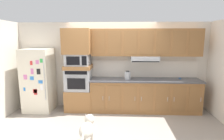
{
  "coord_description": "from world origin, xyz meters",
  "views": [
    {
      "loc": [
        0.24,
        -4.1,
        2.02
      ],
      "look_at": [
        0.03,
        0.47,
        1.22
      ],
      "focal_mm": 28.36,
      "sensor_mm": 36.0,
      "label": 1
    }
  ],
  "objects_px": {
    "refrigerator": "(39,80)",
    "microwave": "(78,60)",
    "screwdriver": "(180,78)",
    "dog": "(87,129)",
    "built_in_oven": "(79,79)",
    "electric_kettle": "(128,75)"
  },
  "relations": [
    {
      "from": "refrigerator",
      "to": "microwave",
      "type": "relative_size",
      "value": 2.73
    },
    {
      "from": "refrigerator",
      "to": "screwdriver",
      "type": "xyz_separation_m",
      "value": [
        3.99,
        0.15,
        0.05
      ]
    },
    {
      "from": "microwave",
      "to": "dog",
      "type": "bearing_deg",
      "value": -72.84
    },
    {
      "from": "built_in_oven",
      "to": "microwave",
      "type": "height_order",
      "value": "microwave"
    },
    {
      "from": "refrigerator",
      "to": "dog",
      "type": "relative_size",
      "value": 2.26
    },
    {
      "from": "dog",
      "to": "refrigerator",
      "type": "bearing_deg",
      "value": 45.34
    },
    {
      "from": "refrigerator",
      "to": "dog",
      "type": "bearing_deg",
      "value": -46.74
    },
    {
      "from": "electric_kettle",
      "to": "built_in_oven",
      "type": "bearing_deg",
      "value": 178.04
    },
    {
      "from": "refrigerator",
      "to": "microwave",
      "type": "bearing_deg",
      "value": 3.44
    },
    {
      "from": "screwdriver",
      "to": "refrigerator",
      "type": "bearing_deg",
      "value": -177.84
    },
    {
      "from": "refrigerator",
      "to": "electric_kettle",
      "type": "xyz_separation_m",
      "value": [
        2.51,
        0.02,
        0.15
      ]
    },
    {
      "from": "built_in_oven",
      "to": "electric_kettle",
      "type": "relative_size",
      "value": 2.92
    },
    {
      "from": "screwdriver",
      "to": "electric_kettle",
      "type": "xyz_separation_m",
      "value": [
        -1.48,
        -0.13,
        0.1
      ]
    },
    {
      "from": "built_in_oven",
      "to": "microwave",
      "type": "distance_m",
      "value": 0.56
    },
    {
      "from": "microwave",
      "to": "electric_kettle",
      "type": "relative_size",
      "value": 2.68
    },
    {
      "from": "built_in_oven",
      "to": "dog",
      "type": "bearing_deg",
      "value": -72.84
    },
    {
      "from": "built_in_oven",
      "to": "electric_kettle",
      "type": "height_order",
      "value": "built_in_oven"
    },
    {
      "from": "microwave",
      "to": "refrigerator",
      "type": "bearing_deg",
      "value": -176.56
    },
    {
      "from": "microwave",
      "to": "screwdriver",
      "type": "bearing_deg",
      "value": 1.66
    },
    {
      "from": "refrigerator",
      "to": "dog",
      "type": "distance_m",
      "value": 2.54
    },
    {
      "from": "built_in_oven",
      "to": "screwdriver",
      "type": "relative_size",
      "value": 5.06
    },
    {
      "from": "dog",
      "to": "microwave",
      "type": "bearing_deg",
      "value": 19.25
    }
  ]
}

